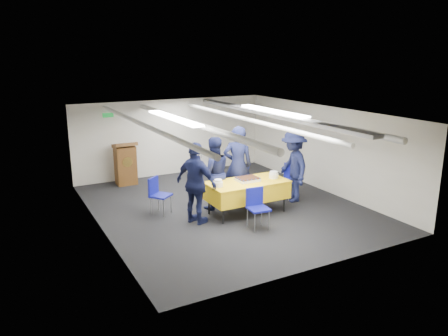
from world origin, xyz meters
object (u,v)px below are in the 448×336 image
Objects in this scene: podium at (125,163)px; sailor_d at (293,166)px; chair_right at (289,177)px; sailor_b at (213,173)px; serving_table at (247,190)px; chair_near at (257,204)px; sailor_c at (196,183)px; sheet_cake at (248,179)px; chair_left at (157,192)px; sailor_a at (238,165)px.

sailor_d is (3.31, -3.42, 0.29)m from podium.
chair_right is 2.14m from sailor_b.
chair_near reaches higher than serving_table.
sailor_c is at bearing -169.57° from chair_right.
sailor_d reaches higher than sheet_cake.
sailor_d is (3.32, -0.73, 0.37)m from chair_left.
sailor_c reaches higher than chair_left.
sailor_c is at bearing -59.75° from chair_left.
sailor_b is at bearing -73.57° from sailor_c.
chair_near is 1.58m from sailor_b.
chair_right is 0.49m from sailor_d.
chair_near is at bearing -108.00° from serving_table.
chair_left is at bearing 131.12° from chair_near.
podium is at bearing 89.71° from chair_left.
podium is 4.61m from chair_right.
podium is 1.44× the size of chair_near.
chair_right reaches higher than sheet_cake.
chair_left reaches higher than sheet_cake.
sailor_b reaches higher than chair_left.
sailor_d reaches higher than sailor_b.
sailor_a is (0.43, 1.56, 0.44)m from chair_near.
chair_right is at bearing -7.16° from chair_left.
chair_right is at bearing 17.53° from sheet_cake.
serving_table is at bearing -161.76° from chair_right.
sailor_c is (-1.02, 0.85, 0.37)m from chair_near.
chair_near is 2.30m from chair_right.
sailor_c is at bearing -179.54° from serving_table.
sailor_c reaches higher than sailor_b.
chair_right is at bearing 173.85° from sailor_d.
chair_near is 1.00× the size of chair_right.
sailor_c is at bearing -178.25° from sheet_cake.
podium is at bearing 116.85° from serving_table.
sheet_cake is 0.59× the size of chair_right.
sailor_b is at bearing -12.10° from chair_left.
chair_near is at bearing 111.47° from sailor_b.
sheet_cake is at bearing 143.50° from sailor_b.
sheet_cake is 2.11m from chair_left.
sailor_a reaches higher than sheet_cake.
serving_table is 1.07× the size of sailor_b.
chair_right is at bearing -165.54° from sailor_a.
podium is at bearing -54.56° from sailor_b.
chair_near is (-0.28, -0.86, -0.03)m from serving_table.
sailor_c is 1.01× the size of sailor_d.
serving_table is 0.83m from sailor_a.
sheet_cake is 0.41× the size of podium.
sailor_c is (0.54, -3.64, 0.29)m from podium.
serving_table is 1.50× the size of podium.
sheet_cake is at bearing 70.96° from chair_near.
podium reaches higher than chair_left.
podium is 0.64× the size of sailor_a.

